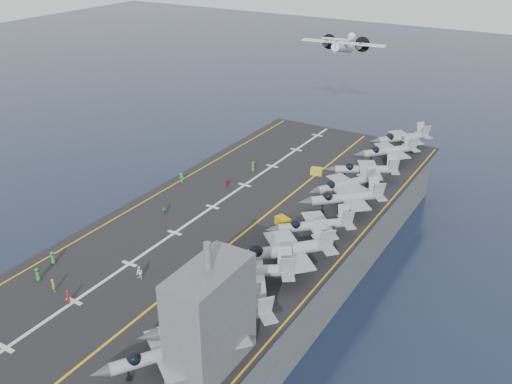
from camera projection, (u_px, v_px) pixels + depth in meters
The scene contains 31 objects.
ground at pixel (244, 270), 95.92m from camera, with size 500.00×500.00×0.00m, color #142135.
hull at pixel (243, 245), 93.74m from camera, with size 36.00×90.00×10.00m, color #56595E.
flight_deck at pixel (243, 217), 91.48m from camera, with size 38.00×92.00×0.40m, color black.
foul_line at pixel (259, 220), 89.99m from camera, with size 0.35×90.00×0.02m, color gold.
landing_centerline at pixel (212, 207), 94.17m from camera, with size 0.50×90.00×0.02m, color silver.
deck_edge_port at pixel (161, 192), 99.28m from camera, with size 0.25×90.00×0.02m, color gold.
deck_edge_stbd at pixel (351, 247), 82.78m from camera, with size 0.25×90.00×0.02m, color gold.
island_superstructure at pixel (210, 306), 58.03m from camera, with size 5.00×10.00×15.00m, color #56595E, non-canonical shape.
fighter_jet_0 at pixel (162, 353), 59.34m from camera, with size 14.62×15.80×4.57m, color #959DA3, non-canonical shape.
fighter_jet_1 at pixel (215, 320), 63.65m from camera, with size 17.54×18.34×5.32m, color gray, non-canonical shape.
fighter_jet_2 at pixel (244, 270), 72.77m from camera, with size 17.56×16.27×5.07m, color #939BA1, non-canonical shape.
fighter_jet_3 at pixel (282, 250), 76.68m from camera, with size 19.22×19.52×5.71m, color #90969E, non-canonical shape.
fighter_jet_4 at pixel (315, 224), 84.10m from camera, with size 15.76×15.49×4.61m, color #999FA8, non-canonical shape.
fighter_jet_5 at pixel (346, 197), 92.03m from camera, with size 16.89×16.73×4.95m, color #9BA6AD, non-canonical shape.
fighter_jet_6 at pixel (345, 183), 97.10m from camera, with size 14.21×15.75×4.56m, color #9FA9AF, non-canonical shape.
fighter_jet_7 at pixel (366, 169), 102.73m from camera, with size 15.89×14.35×4.60m, color #9FA6B0, non-canonical shape.
fighter_jet_8 at pixel (389, 150), 110.88m from camera, with size 15.47×15.96×4.64m, color #8D979E, non-canonical shape.
tow_cart_a at pixel (195, 286), 72.99m from camera, with size 1.97×1.29×1.17m, color yellow, non-canonical shape.
tow_cart_b at pixel (283, 221), 88.33m from camera, with size 2.66×2.21×1.36m, color #C29607, non-canonical shape.
tow_cart_c at pixel (317, 171), 105.82m from camera, with size 2.39×1.82×1.28m, color gold, non-canonical shape.
crew_0 at pixel (37, 274), 74.76m from camera, with size 1.33×1.11×1.89m, color #268C33.
crew_1 at pixel (53, 285), 72.66m from camera, with size 1.30×1.18×1.80m, color gold.
crew_2 at pixel (165, 209), 91.65m from camera, with size 1.02×0.68×1.69m, color #2C883C.
crew_3 at pixel (181, 178), 102.47m from camera, with size 1.12×0.75×1.84m, color green.
crew_4 at pixel (227, 183), 100.91m from camera, with size 1.13×0.97×1.59m, color #A9130E.
crew_5 at pixel (253, 167), 106.96m from camera, with size 1.02×1.32×1.96m, color #268C33.
crew_6 at pixel (68, 297), 70.28m from camera, with size 1.38×1.24×1.91m, color #B21919.
crew_7 at pixel (140, 273), 75.05m from camera, with size 1.22×0.89×1.90m, color white.
transport_plane at pixel (343, 48), 130.70m from camera, with size 20.92×15.51×4.60m, color silver, non-canonical shape.
fighter_jet_9 at pixel (403, 137), 117.43m from camera, with size 15.47×15.96×4.64m, color #8D979E, non-canonical shape.
crew_8 at pixel (53, 258), 78.42m from camera, with size 1.33×1.11×1.89m, color #268C33.
Camera 1 is at (43.38, -67.95, 53.66)m, focal length 40.00 mm.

